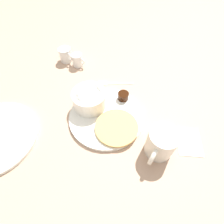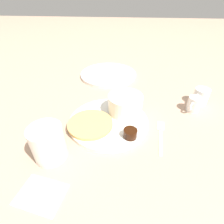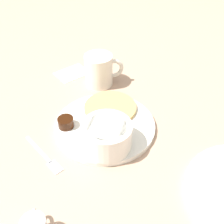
{
  "view_description": "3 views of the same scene",
  "coord_description": "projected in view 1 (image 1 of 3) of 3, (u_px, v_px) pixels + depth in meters",
  "views": [
    {
      "loc": [
        0.32,
        -0.02,
        0.48
      ],
      "look_at": [
        0.01,
        0.02,
        0.04
      ],
      "focal_mm": 28.0,
      "sensor_mm": 36.0,
      "label": 1
    },
    {
      "loc": [
        -0.04,
        0.41,
        0.35
      ],
      "look_at": [
        -0.01,
        -0.02,
        0.03
      ],
      "focal_mm": 28.0,
      "sensor_mm": 36.0,
      "label": 2
    },
    {
      "loc": [
        -0.37,
        -0.33,
        0.47
      ],
      "look_at": [
        0.02,
        -0.01,
        0.04
      ],
      "focal_mm": 45.0,
      "sensor_mm": 36.0,
      "label": 3
    }
  ],
  "objects": [
    {
      "name": "creamer_pitcher_far",
      "position": [
        66.0,
        55.0,
        0.72
      ],
      "size": [
        0.06,
        0.06,
        0.06
      ],
      "color": "white",
      "rests_on": "ground_plane"
    },
    {
      "name": "bowl",
      "position": [
        90.0,
        99.0,
        0.56
      ],
      "size": [
        0.11,
        0.11,
        0.06
      ],
      "color": "white",
      "rests_on": "plate"
    },
    {
      "name": "ground_plane",
      "position": [
        106.0,
        117.0,
        0.57
      ],
      "size": [
        4.0,
        4.0,
        0.0
      ],
      "primitive_type": "plane",
      "color": "tan"
    },
    {
      "name": "napkin",
      "position": [
        189.0,
        141.0,
        0.52
      ],
      "size": [
        0.11,
        0.09,
        0.0
      ],
      "color": "white",
      "rests_on": "ground_plane"
    },
    {
      "name": "coffee_mug",
      "position": [
        161.0,
        143.0,
        0.47
      ],
      "size": [
        0.1,
        0.09,
        0.09
      ],
      "color": "silver",
      "rests_on": "ground_plane"
    },
    {
      "name": "creamer_pitcher_near",
      "position": [
        78.0,
        60.0,
        0.71
      ],
      "size": [
        0.05,
        0.05,
        0.05
      ],
      "color": "white",
      "rests_on": "ground_plane"
    },
    {
      "name": "butter_ramekin",
      "position": [
        89.0,
        97.0,
        0.59
      ],
      "size": [
        0.05,
        0.05,
        0.04
      ],
      "color": "white",
      "rests_on": "plate"
    },
    {
      "name": "pancake_stack",
      "position": [
        117.0,
        127.0,
        0.53
      ],
      "size": [
        0.13,
        0.13,
        0.01
      ],
      "color": "tan",
      "rests_on": "plate"
    },
    {
      "name": "fork",
      "position": [
        112.0,
        83.0,
        0.66
      ],
      "size": [
        0.03,
        0.13,
        0.0
      ],
      "color": "silver",
      "rests_on": "ground_plane"
    },
    {
      "name": "syrup_cup",
      "position": [
        123.0,
        96.0,
        0.6
      ],
      "size": [
        0.04,
        0.04,
        0.02
      ],
      "color": "black",
      "rests_on": "plate"
    },
    {
      "name": "plate",
      "position": [
        106.0,
        116.0,
        0.57
      ],
      "size": [
        0.24,
        0.24,
        0.01
      ],
      "color": "white",
      "rests_on": "ground_plane"
    }
  ]
}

